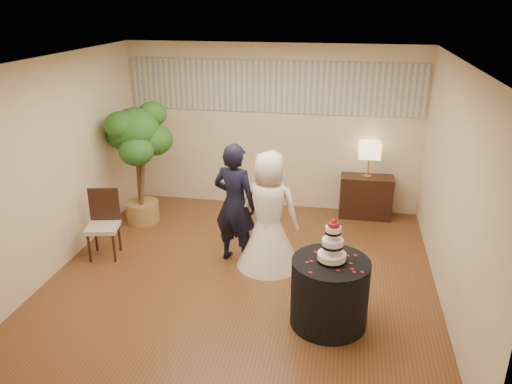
% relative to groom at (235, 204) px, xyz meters
% --- Properties ---
extents(floor, '(5.00, 5.00, 0.00)m').
position_rel_groom_xyz_m(floor, '(0.19, -0.40, -0.85)').
color(floor, brown).
rests_on(floor, ground).
extents(ceiling, '(5.00, 5.00, 0.00)m').
position_rel_groom_xyz_m(ceiling, '(0.19, -0.40, 1.95)').
color(ceiling, white).
rests_on(ceiling, wall_back).
extents(wall_back, '(5.00, 0.06, 2.80)m').
position_rel_groom_xyz_m(wall_back, '(0.19, 2.10, 0.55)').
color(wall_back, beige).
rests_on(wall_back, ground).
extents(wall_front, '(5.00, 0.06, 2.80)m').
position_rel_groom_xyz_m(wall_front, '(0.19, -2.90, 0.55)').
color(wall_front, beige).
rests_on(wall_front, ground).
extents(wall_left, '(0.06, 5.00, 2.80)m').
position_rel_groom_xyz_m(wall_left, '(-2.31, -0.40, 0.55)').
color(wall_left, beige).
rests_on(wall_left, ground).
extents(wall_right, '(0.06, 5.00, 2.80)m').
position_rel_groom_xyz_m(wall_right, '(2.69, -0.40, 0.55)').
color(wall_right, beige).
rests_on(wall_right, ground).
extents(mural_border, '(4.90, 0.02, 0.85)m').
position_rel_groom_xyz_m(mural_border, '(0.19, 2.08, 1.25)').
color(mural_border, '#ABAE9F').
rests_on(mural_border, wall_back).
extents(groom, '(0.71, 0.56, 1.71)m').
position_rel_groom_xyz_m(groom, '(0.00, 0.00, 0.00)').
color(groom, black).
rests_on(groom, floor).
extents(bride, '(0.96, 0.96, 1.64)m').
position_rel_groom_xyz_m(bride, '(0.48, -0.06, -0.03)').
color(bride, white).
rests_on(bride, floor).
extents(cake_table, '(1.13, 1.13, 0.79)m').
position_rel_groom_xyz_m(cake_table, '(1.36, -1.24, -0.46)').
color(cake_table, black).
rests_on(cake_table, floor).
extents(wedding_cake, '(0.32, 0.32, 0.50)m').
position_rel_groom_xyz_m(wedding_cake, '(1.36, -1.24, 0.19)').
color(wedding_cake, white).
rests_on(wedding_cake, cake_table).
extents(console, '(0.86, 0.39, 0.72)m').
position_rel_groom_xyz_m(console, '(1.82, 1.86, -0.50)').
color(console, black).
rests_on(console, floor).
extents(table_lamp, '(0.35, 0.35, 0.58)m').
position_rel_groom_xyz_m(table_lamp, '(1.82, 1.86, 0.15)').
color(table_lamp, beige).
rests_on(table_lamp, console).
extents(ficus_tree, '(1.30, 1.30, 2.00)m').
position_rel_groom_xyz_m(ficus_tree, '(-1.80, 0.99, 0.15)').
color(ficus_tree, '#265C1E').
rests_on(ficus_tree, floor).
extents(side_chair, '(0.53, 0.55, 0.97)m').
position_rel_groom_xyz_m(side_chair, '(-1.86, -0.25, -0.37)').
color(side_chair, black).
rests_on(side_chair, floor).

